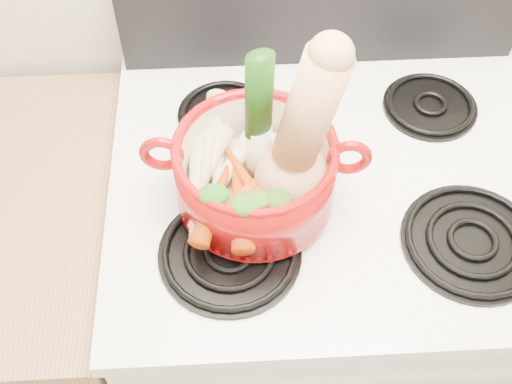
{
  "coord_description": "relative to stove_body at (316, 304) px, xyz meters",
  "views": [
    {
      "loc": [
        -0.18,
        0.71,
        1.8
      ],
      "look_at": [
        -0.15,
        1.32,
        1.01
      ],
      "focal_mm": 45.0,
      "sensor_mm": 36.0,
      "label": 1
    }
  ],
  "objects": [
    {
      "name": "stove_body",
      "position": [
        0.0,
        0.0,
        0.0
      ],
      "size": [
        0.76,
        0.65,
        0.92
      ],
      "primitive_type": "cube",
      "color": "white",
      "rests_on": "floor"
    },
    {
      "name": "cooktop",
      "position": [
        0.0,
        0.0,
        0.47
      ],
      "size": [
        0.78,
        0.67,
        0.03
      ],
      "primitive_type": "cube",
      "color": "silver",
      "rests_on": "stove_body"
    },
    {
      "name": "control_backsplash",
      "position": [
        0.0,
        0.3,
        0.58
      ],
      "size": [
        0.76,
        0.05,
        0.18
      ],
      "primitive_type": "cube",
      "color": "black",
      "rests_on": "cooktop"
    },
    {
      "name": "burner_front_left",
      "position": [
        -0.19,
        -0.16,
        0.5
      ],
      "size": [
        0.22,
        0.22,
        0.02
      ],
      "primitive_type": "cylinder",
      "color": "black",
      "rests_on": "cooktop"
    },
    {
      "name": "burner_front_right",
      "position": [
        0.19,
        -0.16,
        0.5
      ],
      "size": [
        0.22,
        0.22,
        0.02
      ],
      "primitive_type": "cylinder",
      "color": "black",
      "rests_on": "cooktop"
    },
    {
      "name": "burner_back_left",
      "position": [
        -0.19,
        0.14,
        0.5
      ],
      "size": [
        0.17,
        0.17,
        0.02
      ],
      "primitive_type": "cylinder",
      "color": "black",
      "rests_on": "cooktop"
    },
    {
      "name": "burner_back_right",
      "position": [
        0.19,
        0.14,
        0.5
      ],
      "size": [
        0.17,
        0.17,
        0.02
      ],
      "primitive_type": "cylinder",
      "color": "black",
      "rests_on": "cooktop"
    },
    {
      "name": "dutch_oven",
      "position": [
        -0.15,
        -0.06,
        0.57
      ],
      "size": [
        0.27,
        0.27,
        0.12
      ],
      "primitive_type": "cylinder",
      "rotation": [
        0.0,
        0.0,
        -0.08
      ],
      "color": "#960A0A",
      "rests_on": "burner_front_left"
    },
    {
      "name": "pot_handle_left",
      "position": [
        -0.29,
        -0.05,
        0.61
      ],
      "size": [
        0.07,
        0.02,
        0.07
      ],
      "primitive_type": "torus",
      "rotation": [
        1.57,
        0.0,
        -0.08
      ],
      "color": "#960A0A",
      "rests_on": "dutch_oven"
    },
    {
      "name": "pot_handle_right",
      "position": [
        -0.0,
        -0.07,
        0.61
      ],
      "size": [
        0.07,
        0.02,
        0.07
      ],
      "primitive_type": "torus",
      "rotation": [
        1.57,
        0.0,
        -0.08
      ],
      "color": "#960A0A",
      "rests_on": "dutch_oven"
    },
    {
      "name": "squash",
      "position": [
        -0.09,
        -0.08,
        0.68
      ],
      "size": [
        0.18,
        0.13,
        0.3
      ],
      "primitive_type": null,
      "rotation": [
        0.0,
        0.21,
        0.07
      ],
      "color": "tan",
      "rests_on": "dutch_oven"
    },
    {
      "name": "leek",
      "position": [
        -0.14,
        -0.05,
        0.67
      ],
      "size": [
        0.06,
        0.06,
        0.27
      ],
      "primitive_type": "cylinder",
      "rotation": [
        0.04,
        0.0,
        0.42
      ],
      "color": "silver",
      "rests_on": "dutch_oven"
    },
    {
      "name": "ginger",
      "position": [
        -0.11,
        0.0,
        0.55
      ],
      "size": [
        0.09,
        0.08,
        0.04
      ],
      "primitive_type": "ellipsoid",
      "rotation": [
        0.0,
        0.0,
        -0.4
      ],
      "color": "#D2B581",
      "rests_on": "dutch_oven"
    },
    {
      "name": "parsnip_0",
      "position": [
        -0.19,
        -0.05,
        0.56
      ],
      "size": [
        0.16,
        0.21,
        0.06
      ],
      "primitive_type": "cone",
      "rotation": [
        1.66,
        0.0,
        -0.59
      ],
      "color": "#EDE6C0",
      "rests_on": "dutch_oven"
    },
    {
      "name": "parsnip_1",
      "position": [
        -0.24,
        -0.06,
        0.56
      ],
      "size": [
        0.06,
        0.21,
        0.06
      ],
      "primitive_type": "cone",
      "rotation": [
        1.66,
        0.0,
        -0.09
      ],
      "color": "beige",
      "rests_on": "dutch_oven"
    },
    {
      "name": "parsnip_2",
      "position": [
        -0.2,
        -0.0,
        0.57
      ],
      "size": [
        0.06,
        0.19,
        0.06
      ],
      "primitive_type": "cone",
      "rotation": [
        1.66,
        0.0,
        -0.09
      ],
      "color": "beige",
      "rests_on": "dutch_oven"
    },
    {
      "name": "parsnip_3",
      "position": [
        -0.22,
        -0.05,
        0.57
      ],
      "size": [
        0.09,
        0.16,
        0.05
      ],
      "primitive_type": "cone",
      "rotation": [
        1.66,
        0.0,
        -0.4
      ],
      "color": "beige",
      "rests_on": "dutch_oven"
    },
    {
      "name": "parsnip_4",
      "position": [
        -0.22,
        -0.01,
        0.58
      ],
      "size": [
        0.08,
        0.21,
        0.06
      ],
      "primitive_type": "cone",
      "rotation": [
        1.66,
        0.0,
        -0.17
      ],
      "color": "beige",
      "rests_on": "dutch_oven"
    },
    {
      "name": "carrot_0",
      "position": [
        -0.17,
        -0.1,
        0.56
      ],
      "size": [
        0.04,
        0.18,
        0.05
      ],
      "primitive_type": "cone",
      "rotation": [
        1.66,
        0.0,
        0.03
      ],
      "color": "red",
      "rests_on": "dutch_oven"
    },
    {
      "name": "carrot_1",
      "position": [
        -0.21,
        -0.11,
        0.56
      ],
      "size": [
        0.08,
        0.16,
        0.05
      ],
      "primitive_type": "cone",
      "rotation": [
        1.66,
        0.0,
        -0.33
      ],
      "color": "#B83109",
      "rests_on": "dutch_oven"
    },
    {
      "name": "carrot_2",
      "position": [
        -0.15,
        -0.09,
        0.57
      ],
      "size": [
        0.1,
        0.16,
        0.04
      ],
      "primitive_type": "cone",
      "rotation": [
        1.66,
        0.0,
        0.44
      ],
      "color": "#CB500A",
      "rests_on": "dutch_oven"
    },
    {
      "name": "carrot_3",
      "position": [
        -0.15,
        -0.1,
        0.57
      ],
      "size": [
        0.13,
        0.13,
        0.04
      ],
      "primitive_type": "cone",
      "rotation": [
        1.66,
        0.0,
        -0.82
      ],
      "color": "#D0410A",
      "rests_on": "dutch_oven"
    },
    {
      "name": "carrot_4",
      "position": [
        -0.14,
        -0.09,
        0.57
      ],
      "size": [
        0.05,
        0.15,
        0.04
      ],
      "primitive_type": "cone",
      "rotation": [
        1.66,
        0.0,
        -0.11
      ],
      "color": "#D15E0A",
      "rests_on": "dutch_oven"
    }
  ]
}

